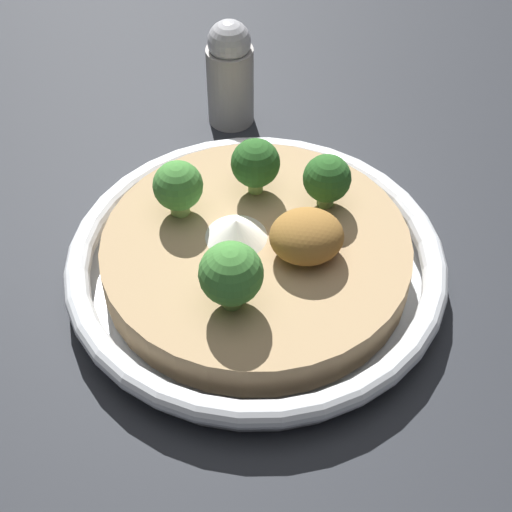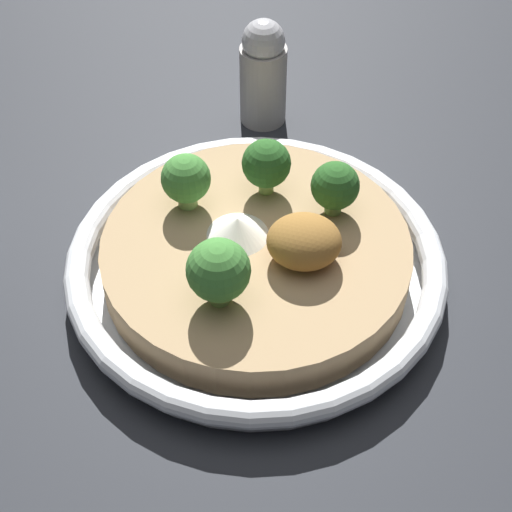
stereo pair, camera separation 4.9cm
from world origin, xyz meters
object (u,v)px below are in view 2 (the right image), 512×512
at_px(broccoli_back_right, 266,164).
at_px(pepper_shaker, 264,72).
at_px(broccoli_left, 186,180).
at_px(broccoli_front, 218,271).
at_px(risotto_bowl, 256,262).
at_px(broccoli_right, 335,187).

relative_size(broccoli_back_right, pepper_shaker, 0.45).
distance_m(broccoli_left, pepper_shaker, 0.15).
bearing_deg(broccoli_front, risotto_bowl, 67.66).
height_order(risotto_bowl, broccoli_left, broccoli_left).
distance_m(risotto_bowl, broccoli_left, 0.07).
xyz_separation_m(broccoli_front, pepper_shaker, (0.02, 0.22, -0.02)).
bearing_deg(risotto_bowl, broccoli_right, 31.28).
bearing_deg(broccoli_front, pepper_shaker, 84.74).
height_order(broccoli_right, broccoli_back_right, broccoli_back_right).
distance_m(risotto_bowl, broccoli_back_right, 0.06).
bearing_deg(risotto_bowl, broccoli_back_right, 83.83).
height_order(risotto_bowl, broccoli_back_right, broccoli_back_right).
bearing_deg(broccoli_left, broccoli_front, -72.14).
distance_m(broccoli_front, pepper_shaker, 0.22).
bearing_deg(broccoli_left, broccoli_right, -2.05).
bearing_deg(broccoli_right, broccoli_left, 177.95).
relative_size(risotto_bowl, broccoli_right, 6.50).
bearing_deg(pepper_shaker, broccoli_back_right, -88.03).
height_order(broccoli_left, pepper_shaker, pepper_shaker).
relative_size(broccoli_left, broccoli_front, 0.87).
relative_size(broccoli_front, pepper_shaker, 0.51).
bearing_deg(broccoli_front, broccoli_right, 48.47).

